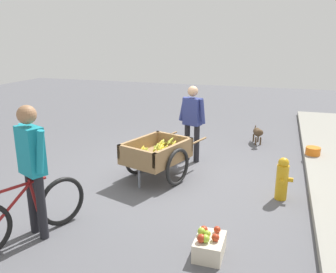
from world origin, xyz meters
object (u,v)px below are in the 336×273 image
fruit_cart (157,155)px  fire_hydrant (282,179)px  apple_crate (209,245)px  cyclist_person (32,160)px  vendor_person (192,117)px  bicycle (26,214)px  dog (258,132)px  plastic_bucket (313,154)px

fruit_cart → fire_hydrant: bearing=85.4°
fruit_cart → apple_crate: fruit_cart is taller
cyclist_person → vendor_person: bearing=160.5°
apple_crate → bicycle: bearing=-80.5°
bicycle → cyclist_person: size_ratio=0.93×
bicycle → dog: bearing=154.4°
plastic_bucket → apple_crate: apple_crate is taller
fruit_cart → vendor_person: (-1.09, 0.35, 0.45)m
fire_hydrant → plastic_bucket: fire_hydrant is taller
vendor_person → plastic_bucket: vendor_person is taller
fire_hydrant → apple_crate: 1.93m
vendor_person → dog: (-1.58, 1.17, -0.62)m
dog → apple_crate: dog is taller
vendor_person → dog: 2.06m
cyclist_person → dog: (-4.83, 2.32, -0.73)m
fruit_cart → apple_crate: (1.93, 1.31, -0.31)m
fruit_cart → plastic_bucket: size_ratio=6.31×
dog → apple_crate: (4.60, -0.20, -0.14)m
fruit_cart → dog: size_ratio=2.75×
dog → fire_hydrant: fire_hydrant is taller
fruit_cart → dog: fruit_cart is taller
fire_hydrant → vendor_person: bearing=-126.0°
cyclist_person → dog: cyclist_person is taller
cyclist_person → apple_crate: cyclist_person is taller
bicycle → cyclist_person: bearing=156.5°
dog → cyclist_person: bearing=-25.7°
fruit_cart → vendor_person: 1.23m
dog → plastic_bucket: (0.82, 1.14, -0.13)m
cyclist_person → dog: bearing=154.3°
vendor_person → fruit_cart: bearing=-17.6°
fruit_cart → vendor_person: vendor_person is taller
vendor_person → plastic_bucket: (-0.76, 2.31, -0.75)m
fruit_cart → vendor_person: bearing=162.4°
cyclist_person → plastic_bucket: (-4.00, 3.46, -0.86)m
vendor_person → cyclist_person: (3.25, -1.15, 0.11)m
bicycle → fruit_cart: bearing=159.3°
fire_hydrant → dog: bearing=-168.8°
vendor_person → cyclist_person: bearing=-19.5°
cyclist_person → bicycle: bearing=-23.5°
dog → fire_hydrant: bearing=11.2°
bicycle → apple_crate: size_ratio=3.51×
plastic_bucket → apple_crate: (3.78, -1.34, -0.01)m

